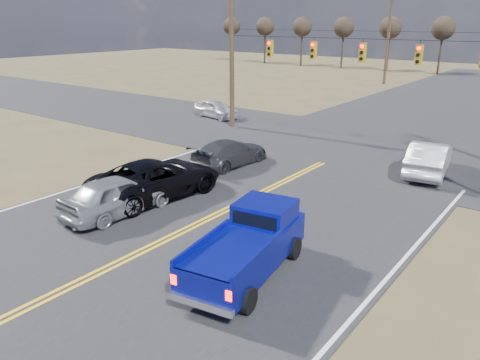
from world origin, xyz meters
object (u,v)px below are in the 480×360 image
Objects in this scene: pickup_truck at (248,245)px; silver_suv at (118,195)px; dgrey_car_queue at (230,153)px; black_suv at (156,178)px; white_car_queue at (429,158)px; cross_car_west at (216,109)px.

pickup_truck is 6.54m from silver_suv.
silver_suv is 0.98× the size of dgrey_car_queue.
black_suv reaches higher than white_car_queue.
silver_suv is 14.37m from white_car_queue.
dgrey_car_queue is 1.17× the size of cross_car_west.
black_suv reaches higher than dgrey_car_queue.
silver_suv reaches higher than dgrey_car_queue.
black_suv is 1.25× the size of dgrey_car_queue.
pickup_truck is 0.90× the size of black_suv.
pickup_truck is 1.15× the size of silver_suv.
cross_car_west reaches higher than dgrey_car_queue.
silver_suv reaches higher than cross_car_west.
dgrey_car_queue is at bearing 19.73° from white_car_queue.
cross_car_west is at bearing 122.73° from pickup_truck.
dgrey_car_queue is 12.12m from cross_car_west.
white_car_queue reaches higher than silver_suv.
black_suv is at bearing -82.13° from silver_suv.
white_car_queue is at bearing -95.17° from cross_car_west.
white_car_queue is at bearing -121.79° from black_suv.
cross_car_west is (-15.33, 16.86, -0.23)m from pickup_truck.
dgrey_car_queue is at bearing -79.12° from black_suv.
pickup_truck is at bearing -128.63° from cross_car_west.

